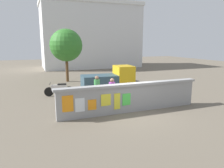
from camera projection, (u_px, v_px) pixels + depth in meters
ground at (90, 84)px, 18.05m from camera, size 60.00×60.00×0.00m
poster_wall at (131, 97)px, 10.58m from camera, size 7.65×0.42×1.46m
auto_rickshaw_truck at (111, 80)px, 14.77m from camera, size 3.68×1.71×1.85m
motorcycle at (60, 89)px, 13.82m from camera, size 1.89×0.60×0.87m
bicycle_near at (155, 94)px, 12.76m from camera, size 1.66×0.57×0.95m
bicycle_far at (77, 102)px, 11.12m from camera, size 1.67×0.56×0.95m
person_walking at (112, 90)px, 11.14m from camera, size 0.46×0.46×1.62m
person_bystander at (97, 87)px, 11.92m from camera, size 0.43×0.43×1.62m
tree_roadside at (66, 45)px, 18.41m from camera, size 2.85×2.85×4.67m
building_background at (90, 35)px, 30.17m from camera, size 13.75×6.91×9.01m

